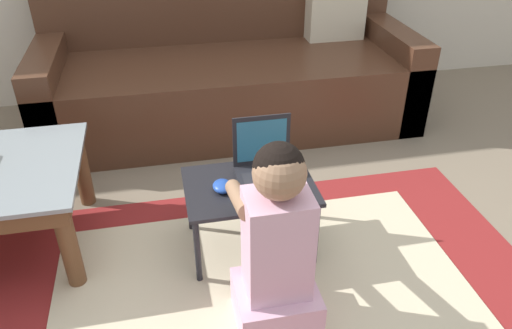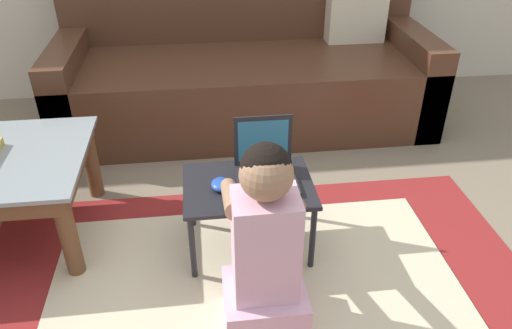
{
  "view_description": "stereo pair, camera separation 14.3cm",
  "coord_description": "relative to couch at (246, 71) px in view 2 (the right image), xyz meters",
  "views": [
    {
      "loc": [
        -0.39,
        -1.65,
        1.45
      ],
      "look_at": [
        -0.04,
        0.02,
        0.38
      ],
      "focal_mm": 35.0,
      "sensor_mm": 36.0,
      "label": 1
    },
    {
      "loc": [
        -0.24,
        -1.67,
        1.45
      ],
      "look_at": [
        -0.04,
        0.02,
        0.38
      ],
      "focal_mm": 35.0,
      "sensor_mm": 36.0,
      "label": 2
    }
  ],
  "objects": [
    {
      "name": "ground_plane",
      "position": [
        -0.05,
        -1.24,
        -0.3
      ],
      "size": [
        16.0,
        16.0,
        0.0
      ],
      "primitive_type": "plane",
      "color": "#7F705B"
    },
    {
      "name": "area_rug",
      "position": [
        -0.12,
        -1.48,
        -0.29
      ],
      "size": [
        2.22,
        1.25,
        0.01
      ],
      "color": "maroon",
      "rests_on": "ground_plane"
    },
    {
      "name": "couch",
      "position": [
        0.0,
        0.0,
        0.0
      ],
      "size": [
        2.2,
        0.92,
        0.88
      ],
      "color": "#4C2D1E",
      "rests_on": "ground_plane"
    },
    {
      "name": "laptop_desk",
      "position": [
        -0.12,
        -1.27,
        -0.01
      ],
      "size": [
        0.52,
        0.38,
        0.32
      ],
      "color": "black",
      "rests_on": "ground_plane"
    },
    {
      "name": "laptop",
      "position": [
        -0.05,
        -1.24,
        0.06
      ],
      "size": [
        0.24,
        0.23,
        0.24
      ],
      "color": "#232328",
      "rests_on": "laptop_desk"
    },
    {
      "name": "computer_mouse",
      "position": [
        -0.23,
        -1.28,
        0.04
      ],
      "size": [
        0.08,
        0.09,
        0.04
      ],
      "color": "#234CB2",
      "rests_on": "laptop_desk"
    },
    {
      "name": "person_seated",
      "position": [
        -0.11,
        -1.68,
        0.04
      ],
      "size": [
        0.28,
        0.42,
        0.74
      ],
      "color": "#E5B2CC",
      "rests_on": "ground_plane"
    }
  ]
}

